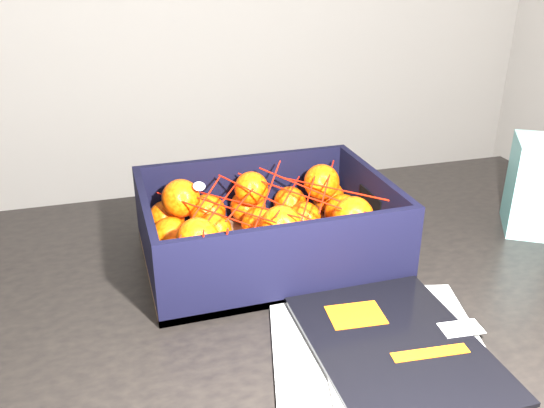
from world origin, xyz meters
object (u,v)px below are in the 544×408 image
object	(u,v)px
table	(330,325)
magazine_stack	(386,351)
produce_crate	(267,234)
retail_carton	(532,185)

from	to	relation	value
table	magazine_stack	world-z (taller)	magazine_stack
magazine_stack	produce_crate	bearing A→B (deg)	103.53
retail_carton	magazine_stack	bearing A→B (deg)	-116.60
table	magazine_stack	bearing A→B (deg)	-93.79
magazine_stack	produce_crate	world-z (taller)	produce_crate
produce_crate	magazine_stack	bearing A→B (deg)	-76.47
produce_crate	retail_carton	distance (m)	0.49
table	retail_carton	distance (m)	0.44
magazine_stack	retail_carton	distance (m)	0.49
table	retail_carton	world-z (taller)	retail_carton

